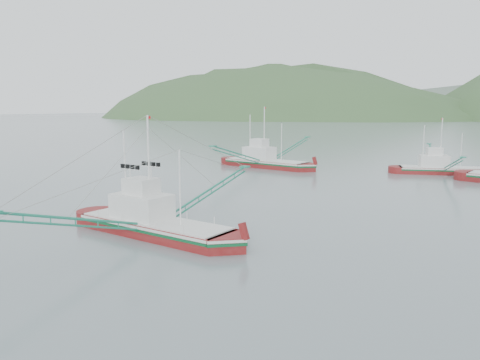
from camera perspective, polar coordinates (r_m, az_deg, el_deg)
The scene contains 5 objects.
ground at distance 35.69m, azimuth -5.02°, elevation -6.36°, with size 1200.00×1200.00×0.00m, color slate.
main_boat at distance 35.24m, azimuth -10.63°, elevation -4.40°, with size 13.14×23.40×9.48m.
bg_boat_left at distance 73.66m, azimuth 3.12°, elevation 2.77°, with size 14.25×25.07×10.19m.
bg_boat_far at distance 72.05m, azimuth 23.40°, elevation 2.00°, with size 11.98×20.35×8.52m.
headland_left at distance 436.59m, azimuth 3.83°, elevation 7.60°, with size 448.00×308.00×210.00m, color #37582D.
Camera 1 is at (20.39, -27.77, 9.33)m, focal length 35.00 mm.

